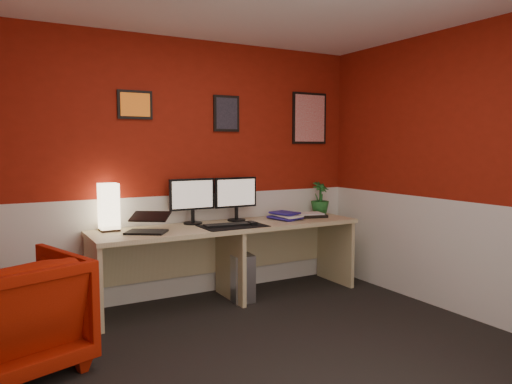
% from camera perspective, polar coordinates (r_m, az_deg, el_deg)
% --- Properties ---
extents(ground, '(4.00, 3.50, 0.01)m').
position_cam_1_polar(ground, '(3.49, 1.15, -19.61)').
color(ground, black).
rests_on(ground, ground).
extents(wall_back, '(4.00, 0.01, 2.50)m').
position_cam_1_polar(wall_back, '(4.76, -9.56, 2.60)').
color(wall_back, maroon).
rests_on(wall_back, ground).
extents(wall_right, '(0.01, 3.50, 2.50)m').
position_cam_1_polar(wall_right, '(4.52, 23.60, 2.09)').
color(wall_right, maroon).
rests_on(wall_right, ground).
extents(wainscot_back, '(4.00, 0.01, 1.00)m').
position_cam_1_polar(wainscot_back, '(4.85, -9.40, -6.29)').
color(wainscot_back, silver).
rests_on(wainscot_back, ground).
extents(wainscot_right, '(0.01, 3.50, 1.00)m').
position_cam_1_polar(wainscot_right, '(4.62, 23.21, -7.24)').
color(wainscot_right, silver).
rests_on(wainscot_right, ground).
extents(desk, '(2.60, 0.65, 0.73)m').
position_cam_1_polar(desk, '(4.74, -3.03, -8.18)').
color(desk, tan).
rests_on(desk, ground).
extents(shoji_lamp, '(0.16, 0.16, 0.40)m').
position_cam_1_polar(shoji_lamp, '(4.47, -16.81, -1.84)').
color(shoji_lamp, '#FFE5B2').
rests_on(shoji_lamp, desk).
extents(laptop, '(0.40, 0.38, 0.22)m').
position_cam_1_polar(laptop, '(4.29, -12.70, -3.25)').
color(laptop, black).
rests_on(laptop, desk).
extents(monitor_left, '(0.45, 0.06, 0.58)m').
position_cam_1_polar(monitor_left, '(4.70, -7.42, -0.22)').
color(monitor_left, black).
rests_on(monitor_left, desk).
extents(monitor_right, '(0.45, 0.06, 0.58)m').
position_cam_1_polar(monitor_right, '(4.86, -2.31, 0.01)').
color(monitor_right, black).
rests_on(monitor_right, desk).
extents(desk_mat, '(0.60, 0.38, 0.01)m').
position_cam_1_polar(desk_mat, '(4.56, -2.69, -3.98)').
color(desk_mat, black).
rests_on(desk_mat, desk).
extents(keyboard, '(0.43, 0.17, 0.02)m').
position_cam_1_polar(keyboard, '(4.56, -3.41, -3.84)').
color(keyboard, black).
rests_on(keyboard, desk_mat).
extents(mouse, '(0.07, 0.11, 0.03)m').
position_cam_1_polar(mouse, '(4.60, -0.41, -3.66)').
color(mouse, black).
rests_on(mouse, desk_mat).
extents(book_bottom, '(0.29, 0.35, 0.03)m').
position_cam_1_polar(book_bottom, '(4.91, 2.41, -3.17)').
color(book_bottom, navy).
rests_on(book_bottom, desk).
extents(book_middle, '(0.22, 0.29, 0.02)m').
position_cam_1_polar(book_middle, '(4.91, 2.70, -2.89)').
color(book_middle, silver).
rests_on(book_middle, book_bottom).
extents(book_top, '(0.27, 0.32, 0.03)m').
position_cam_1_polar(book_top, '(4.91, 2.60, -2.60)').
color(book_top, navy).
rests_on(book_top, book_middle).
extents(zen_tray, '(0.40, 0.33, 0.03)m').
position_cam_1_polar(zen_tray, '(5.18, 6.11, -2.75)').
color(zen_tray, black).
rests_on(zen_tray, desk).
extents(potted_plant, '(0.23, 0.23, 0.35)m').
position_cam_1_polar(potted_plant, '(5.41, 7.48, -0.69)').
color(potted_plant, '#19591E').
rests_on(potted_plant, desk).
extents(pc_tower, '(0.25, 0.47, 0.45)m').
position_cam_1_polar(pc_tower, '(4.82, -2.16, -9.65)').
color(pc_tower, '#99999E').
rests_on(pc_tower, ground).
extents(armchair, '(1.05, 1.06, 0.77)m').
position_cam_1_polar(armchair, '(3.63, -26.89, -12.68)').
color(armchair, '#A61B07').
rests_on(armchair, ground).
extents(art_left, '(0.32, 0.02, 0.26)m').
position_cam_1_polar(art_left, '(4.64, -13.94, 9.86)').
color(art_left, orange).
rests_on(art_left, wall_back).
extents(art_center, '(0.28, 0.02, 0.36)m').
position_cam_1_polar(art_center, '(4.97, -3.48, 9.13)').
color(art_center, black).
rests_on(art_center, wall_back).
extents(art_right, '(0.44, 0.02, 0.56)m').
position_cam_1_polar(art_right, '(5.49, 6.25, 8.54)').
color(art_right, red).
rests_on(art_right, wall_back).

